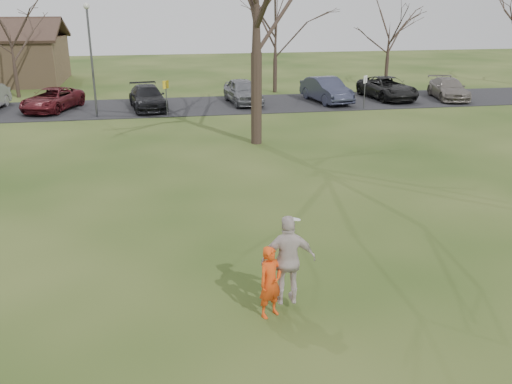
% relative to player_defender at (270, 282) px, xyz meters
% --- Properties ---
extents(ground, '(120.00, 120.00, 0.00)m').
position_rel_player_defender_xyz_m(ground, '(0.36, -0.25, -0.80)').
color(ground, '#1E380F').
rests_on(ground, ground).
extents(parking_strip, '(62.00, 6.50, 0.04)m').
position_rel_player_defender_xyz_m(parking_strip, '(0.36, 24.75, -0.78)').
color(parking_strip, black).
rests_on(parking_strip, ground).
extents(player_defender, '(0.70, 0.61, 1.61)m').
position_rel_player_defender_xyz_m(player_defender, '(0.00, 0.00, 0.00)').
color(player_defender, '#E24412').
rests_on(player_defender, ground).
extents(car_2, '(3.71, 5.26, 1.33)m').
position_rel_player_defender_xyz_m(car_2, '(-8.45, 24.73, -0.10)').
color(car_2, '#501318').
rests_on(car_2, parking_strip).
extents(car_3, '(2.59, 5.04, 1.40)m').
position_rel_player_defender_xyz_m(car_3, '(-2.75, 24.22, -0.06)').
color(car_3, black).
rests_on(car_3, parking_strip).
extents(car_4, '(2.32, 4.78, 1.57)m').
position_rel_player_defender_xyz_m(car_4, '(3.33, 24.99, 0.02)').
color(car_4, slate).
rests_on(car_4, parking_strip).
extents(car_5, '(2.51, 5.05, 1.59)m').
position_rel_player_defender_xyz_m(car_5, '(8.80, 24.53, 0.03)').
color(car_5, '#2E3145').
rests_on(car_5, parking_strip).
extents(car_6, '(2.97, 5.46, 1.45)m').
position_rel_player_defender_xyz_m(car_6, '(13.26, 25.01, -0.04)').
color(car_6, black).
rests_on(car_6, parking_strip).
extents(car_7, '(2.76, 4.95, 1.36)m').
position_rel_player_defender_xyz_m(car_7, '(17.32, 24.22, -0.09)').
color(car_7, slate).
rests_on(car_7, parking_strip).
extents(catching_play, '(1.20, 0.53, 2.03)m').
position_rel_player_defender_xyz_m(catching_play, '(0.43, 0.19, 0.39)').
color(catching_play, beige).
rests_on(catching_play, ground).
extents(lamp_post, '(0.34, 0.34, 6.27)m').
position_rel_player_defender_xyz_m(lamp_post, '(-5.64, 22.25, 3.17)').
color(lamp_post, '#47474C').
rests_on(lamp_post, ground).
extents(sign_yellow, '(0.35, 0.35, 2.08)m').
position_rel_player_defender_xyz_m(sign_yellow, '(-1.64, 21.75, 0.65)').
color(sign_yellow, '#47474C').
rests_on(sign_yellow, ground).
extents(sign_white, '(0.35, 0.35, 2.08)m').
position_rel_player_defender_xyz_m(sign_white, '(10.36, 21.75, 0.65)').
color(sign_white, '#47474C').
rests_on(sign_white, ground).
extents(small_tree_row, '(55.00, 5.90, 8.50)m').
position_rel_player_defender_xyz_m(small_tree_row, '(4.75, 29.81, 3.09)').
color(small_tree_row, '#352821').
rests_on(small_tree_row, ground).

